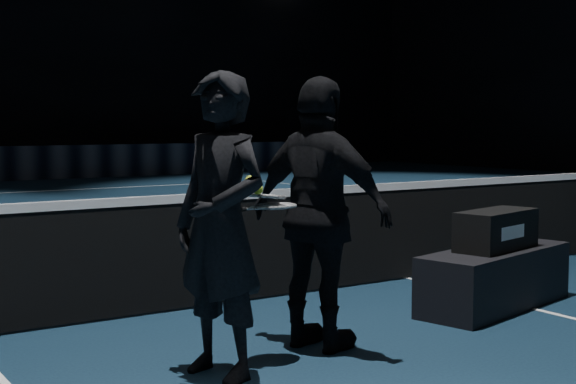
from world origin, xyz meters
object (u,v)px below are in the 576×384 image
(racket_bag, at_px, (496,230))
(player_bench, at_px, (495,278))
(racket_upper, at_px, (266,196))
(racket_lower, at_px, (276,206))
(player_a, at_px, (221,225))
(tennis_balls, at_px, (252,187))
(player_b, at_px, (320,214))

(racket_bag, bearing_deg, player_bench, 0.00)
(player_bench, distance_m, racket_upper, 2.51)
(racket_bag, xyz_separation_m, racket_lower, (-2.31, -0.27, 0.35))
(player_a, bearing_deg, tennis_balls, 83.88)
(player_bench, xyz_separation_m, racket_bag, (0.00, 0.00, 0.40))
(player_bench, bearing_deg, racket_upper, 171.97)
(racket_lower, relative_size, racket_upper, 1.00)
(player_b, relative_size, racket_lower, 2.70)
(racket_bag, xyz_separation_m, racket_upper, (-2.36, -0.24, 0.42))
(racket_bag, xyz_separation_m, tennis_balls, (-2.50, -0.30, 0.49))
(player_bench, xyz_separation_m, racket_lower, (-2.31, -0.27, 0.76))
(racket_upper, distance_m, tennis_balls, 0.16)
(racket_bag, distance_m, racket_lower, 2.35)
(player_a, xyz_separation_m, player_b, (0.84, 0.15, 0.00))
(player_a, distance_m, player_b, 0.85)
(player_a, relative_size, racket_upper, 2.70)
(player_a, bearing_deg, player_b, 82.75)
(player_b, height_order, racket_lower, player_b)
(racket_bag, height_order, tennis_balls, tennis_balls)
(racket_bag, height_order, player_a, player_a)
(player_b, bearing_deg, player_bench, -104.30)
(racket_lower, bearing_deg, player_a, -180.00)
(player_a, bearing_deg, player_bench, 79.75)
(player_a, xyz_separation_m, tennis_balls, (0.25, 0.05, 0.22))
(racket_lower, distance_m, tennis_balls, 0.24)
(player_bench, distance_m, player_a, 2.85)
(player_bench, height_order, player_b, player_b)
(racket_bag, relative_size, racket_lower, 1.19)
(racket_bag, bearing_deg, racket_upper, 171.97)
(player_a, xyz_separation_m, racket_upper, (0.39, 0.11, 0.15))
(player_b, distance_m, tennis_balls, 0.63)
(tennis_balls, bearing_deg, racket_bag, 6.76)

